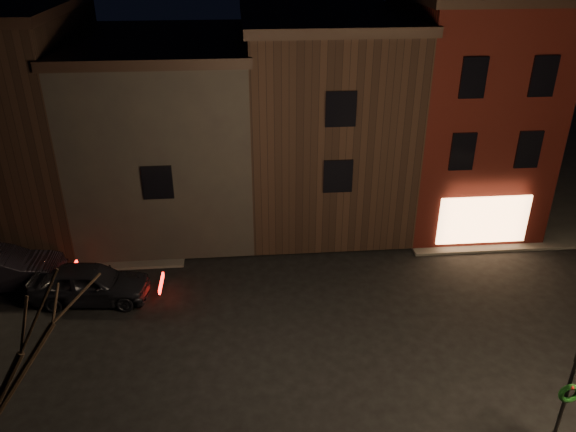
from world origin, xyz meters
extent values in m
plane|color=black|center=(0.00, 0.00, 0.00)|extent=(120.00, 120.00, 0.00)
cube|color=#2D2B28|center=(20.00, 20.00, 0.06)|extent=(30.00, 30.00, 0.12)
cube|color=#400F0B|center=(8.00, 9.50, 5.12)|extent=(6.00, 8.00, 10.00)
cube|color=#FFB472|center=(8.00, 5.45, 1.42)|extent=(4.00, 0.12, 2.20)
cube|color=black|center=(1.50, 10.50, 4.62)|extent=(7.00, 10.00, 9.00)
cube|color=black|center=(1.50, 10.50, 9.32)|extent=(7.30, 10.30, 0.40)
cube|color=black|center=(-5.75, 10.50, 4.12)|extent=(7.50, 10.00, 8.00)
cube|color=black|center=(-5.75, 10.50, 8.32)|extent=(7.80, 10.30, 0.40)
cube|color=black|center=(-13.00, 10.50, 4.87)|extent=(7.00, 10.00, 9.50)
cylinder|color=black|center=(5.60, -5.40, 2.12)|extent=(0.10, 0.10, 4.00)
torus|color=#0C380F|center=(5.60, -5.49, 2.22)|extent=(0.58, 0.14, 0.58)
sphere|color=#990C0C|center=(5.60, -5.51, 2.44)|extent=(0.12, 0.12, 0.12)
imported|color=black|center=(-8.27, 2.96, 0.75)|extent=(4.52, 2.08, 1.50)
camera|label=1|loc=(-2.40, -15.39, 12.58)|focal=35.00mm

